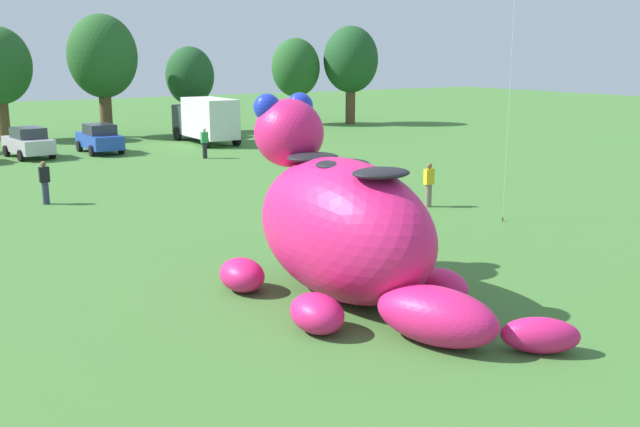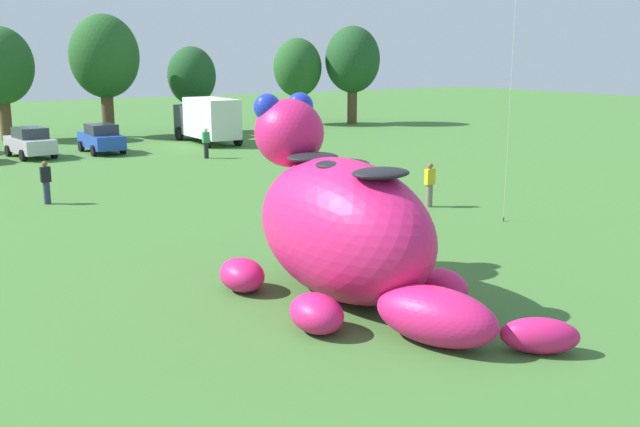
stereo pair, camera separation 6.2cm
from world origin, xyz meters
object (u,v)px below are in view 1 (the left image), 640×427
Objects in this scene: car_blue at (100,138)px; spectator_by_cars at (205,143)px; car_silver at (28,143)px; spectator_near_inflatable at (429,185)px; box_truck at (206,119)px; spectator_mid_field at (45,183)px; giant_inflatable_creature at (343,227)px.

car_blue reaches higher than spectator_by_cars.
spectator_near_inflatable is at bearing -65.52° from car_silver.
car_blue is 0.64× the size of box_truck.
car_silver is 10.03m from spectator_by_cars.
car_blue is 15.17m from spectator_mid_field.
spectator_mid_field is at bearing -98.66° from car_silver.
giant_inflatable_creature is at bearing -87.14° from car_silver.
car_blue reaches higher than spectator_mid_field.
car_blue is at bearing 128.35° from spectator_by_cars.
car_silver is at bearing 81.34° from spectator_mid_field.
spectator_by_cars is (8.30, -5.63, -0.01)m from car_silver.
box_truck is 20.03m from spectator_mid_field.
car_silver is 14.21m from spectator_mid_field.
car_blue is at bearing 105.67° from spectator_near_inflatable.
giant_inflatable_creature is 29.57m from car_silver.
giant_inflatable_creature is 1.45× the size of box_truck.
spectator_near_inflatable is 1.00× the size of spectator_mid_field.
giant_inflatable_creature is at bearing -141.26° from spectator_near_inflatable.
box_truck is at bearing 48.08° from spectator_mid_field.
box_truck is at bearing 7.90° from car_blue.
car_silver is 1.04× the size of car_blue.
giant_inflatable_creature reaches higher than spectator_near_inflatable.
car_silver is 24.71m from spectator_near_inflatable.
car_silver is at bearing 145.87° from spectator_by_cars.
car_silver reaches higher than spectator_by_cars.
box_truck reaches higher than car_silver.
car_blue is 7.36m from box_truck.
giant_inflatable_creature is 11.28m from spectator_near_inflatable.
spectator_near_inflatable is 1.00× the size of spectator_by_cars.
spectator_by_cars is (4.32, -5.46, -0.01)m from car_blue.
giant_inflatable_creature is at bearing -76.86° from spectator_mid_field.
car_silver reaches higher than spectator_mid_field.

